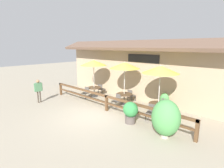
% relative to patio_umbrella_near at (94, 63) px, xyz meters
% --- Properties ---
extents(ground_plane, '(60.00, 60.00, 0.00)m').
position_rel_patio_umbrella_near_xyz_m(ground_plane, '(2.87, -2.59, -2.59)').
color(ground_plane, '#9E937F').
extents(building_facade, '(14.28, 1.49, 4.23)m').
position_rel_patio_umbrella_near_xyz_m(building_facade, '(2.88, 1.51, -0.43)').
color(building_facade, tan).
rests_on(building_facade, ground).
extents(patio_railing, '(10.40, 0.14, 0.95)m').
position_rel_patio_umbrella_near_xyz_m(patio_railing, '(2.87, -1.54, -1.90)').
color(patio_railing, brown).
rests_on(patio_railing, ground).
extents(patio_umbrella_near, '(1.97, 1.97, 2.83)m').
position_rel_patio_umbrella_near_xyz_m(patio_umbrella_near, '(0.00, 0.00, 0.00)').
color(patio_umbrella_near, '#B7B2A8').
rests_on(patio_umbrella_near, ground).
extents(dining_table_near, '(1.07, 1.07, 0.71)m').
position_rel_patio_umbrella_near_xyz_m(dining_table_near, '(0.00, 0.00, -2.02)').
color(dining_table_near, '#4C3826').
rests_on(dining_table_near, ground).
extents(chair_near_streetside, '(0.47, 0.47, 0.84)m').
position_rel_patio_umbrella_near_xyz_m(chair_near_streetside, '(-0.06, -0.75, -2.13)').
color(chair_near_streetside, '#514C47').
rests_on(chair_near_streetside, ground).
extents(chair_near_wallside, '(0.48, 0.48, 0.84)m').
position_rel_patio_umbrella_near_xyz_m(chair_near_wallside, '(-0.00, 0.76, -2.13)').
color(chair_near_wallside, '#514C47').
rests_on(chair_near_wallside, ground).
extents(patio_umbrella_middle, '(1.97, 1.97, 2.83)m').
position_rel_patio_umbrella_near_xyz_m(patio_umbrella_middle, '(2.86, 0.15, 0.00)').
color(patio_umbrella_middle, '#B7B2A8').
rests_on(patio_umbrella_middle, ground).
extents(dining_table_middle, '(1.07, 1.07, 0.71)m').
position_rel_patio_umbrella_near_xyz_m(dining_table_middle, '(2.86, 0.15, -2.02)').
color(dining_table_middle, '#4C3826').
rests_on(dining_table_middle, ground).
extents(chair_middle_streetside, '(0.45, 0.45, 0.84)m').
position_rel_patio_umbrella_near_xyz_m(chair_middle_streetside, '(2.90, -0.64, -2.13)').
color(chair_middle_streetside, '#514C47').
rests_on(chair_middle_streetside, ground).
extents(chair_middle_wallside, '(0.42, 0.42, 0.84)m').
position_rel_patio_umbrella_near_xyz_m(chair_middle_wallside, '(2.83, 0.95, -2.13)').
color(chair_middle_wallside, '#514C47').
rests_on(chair_middle_wallside, ground).
extents(patio_umbrella_far, '(1.97, 1.97, 2.83)m').
position_rel_patio_umbrella_near_xyz_m(patio_umbrella_far, '(5.51, -0.11, 0.00)').
color(patio_umbrella_far, '#B7B2A8').
rests_on(patio_umbrella_far, ground).
extents(dining_table_far, '(1.07, 1.07, 0.71)m').
position_rel_patio_umbrella_near_xyz_m(dining_table_far, '(5.51, -0.11, -2.02)').
color(dining_table_far, '#4C3826').
rests_on(dining_table_far, ground).
extents(chair_far_streetside, '(0.47, 0.47, 0.84)m').
position_rel_patio_umbrella_near_xyz_m(chair_far_streetside, '(5.54, -0.90, -2.13)').
color(chair_far_streetside, '#514C47').
rests_on(chair_far_streetside, ground).
extents(chair_far_wallside, '(0.43, 0.43, 0.84)m').
position_rel_patio_umbrella_near_xyz_m(chair_far_wallside, '(5.56, 0.67, -2.13)').
color(chair_far_wallside, '#514C47').
rests_on(chair_far_wallside, ground).
extents(potted_plant_broad_leaf, '(1.21, 1.09, 1.67)m').
position_rel_patio_umbrella_near_xyz_m(potted_plant_broad_leaf, '(6.91, -2.09, -1.71)').
color(potted_plant_broad_leaf, '#B7AD99').
rests_on(potted_plant_broad_leaf, ground).
extents(potted_plant_tall_tropical, '(0.78, 0.70, 1.11)m').
position_rel_patio_umbrella_near_xyz_m(potted_plant_tall_tropical, '(4.96, -1.94, -1.98)').
color(potted_plant_tall_tropical, '#564C47').
rests_on(potted_plant_tall_tropical, ground).
extents(potted_plant_corner_fern, '(0.56, 0.54, 1.06)m').
position_rel_patio_umbrella_near_xyz_m(potted_plant_corner_fern, '(5.33, 0.96, -2.07)').
color(potted_plant_corner_fern, '#564C47').
rests_on(potted_plant_corner_fern, ground).
extents(pedestrian, '(0.22, 0.57, 1.61)m').
position_rel_patio_umbrella_near_xyz_m(pedestrian, '(-1.60, -3.60, -1.56)').
color(pedestrian, '#42382D').
rests_on(pedestrian, ground).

